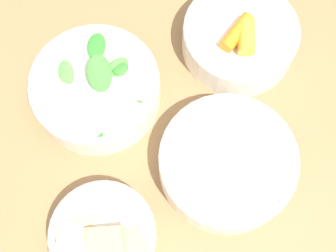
{
  "coord_description": "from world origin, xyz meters",
  "views": [
    {
      "loc": [
        0.12,
        0.01,
        1.36
      ],
      "look_at": [
        -0.09,
        0.05,
        0.77
      ],
      "focal_mm": 50.0,
      "sensor_mm": 36.0,
      "label": 1
    }
  ],
  "objects_px": {
    "bowl_carrots": "(240,37)",
    "bowl_beans_hotdog": "(227,163)",
    "bowl_cookies": "(103,235)",
    "bowl_greens": "(96,88)"
  },
  "relations": [
    {
      "from": "bowl_carrots",
      "to": "bowl_beans_hotdog",
      "type": "height_order",
      "value": "bowl_carrots"
    },
    {
      "from": "bowl_beans_hotdog",
      "to": "bowl_cookies",
      "type": "bearing_deg",
      "value": -68.63
    },
    {
      "from": "bowl_carrots",
      "to": "bowl_greens",
      "type": "bearing_deg",
      "value": -77.27
    },
    {
      "from": "bowl_carrots",
      "to": "bowl_cookies",
      "type": "height_order",
      "value": "bowl_carrots"
    },
    {
      "from": "bowl_greens",
      "to": "bowl_cookies",
      "type": "height_order",
      "value": "bowl_greens"
    },
    {
      "from": "bowl_carrots",
      "to": "bowl_beans_hotdog",
      "type": "distance_m",
      "value": 0.19
    },
    {
      "from": "bowl_carrots",
      "to": "bowl_beans_hotdog",
      "type": "relative_size",
      "value": 0.92
    },
    {
      "from": "bowl_cookies",
      "to": "bowl_greens",
      "type": "bearing_deg",
      "value": 176.41
    },
    {
      "from": "bowl_greens",
      "to": "bowl_cookies",
      "type": "xyz_separation_m",
      "value": [
        0.2,
        -0.01,
        -0.01
      ]
    },
    {
      "from": "bowl_carrots",
      "to": "bowl_cookies",
      "type": "xyz_separation_m",
      "value": [
        0.25,
        -0.23,
        -0.01
      ]
    }
  ]
}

